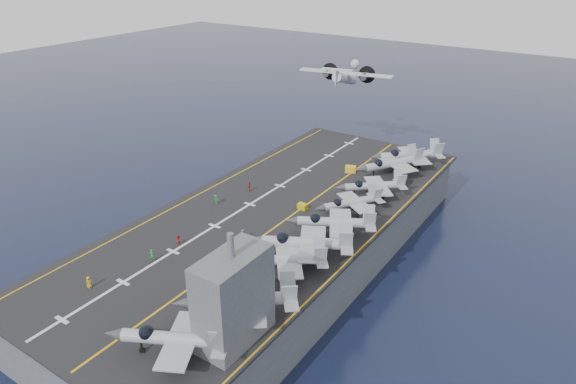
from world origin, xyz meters
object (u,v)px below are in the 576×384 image
Objects in this scene: island_superstructure at (233,289)px; transport_plane at (345,79)px; fighter_jet_0 at (175,338)px; tow_cart_a at (235,263)px.

island_superstructure is 89.34m from transport_plane.
island_superstructure is at bearing 56.96° from fighter_jet_0.
island_superstructure is 17.13m from tow_cart_a.
fighter_jet_0 is (-4.03, -6.20, -4.86)m from island_superstructure.
tow_cart_a is at bearing -74.35° from transport_plane.
transport_plane reaches higher than tow_cart_a.
tow_cart_a is at bearing 129.68° from island_superstructure.
fighter_jet_0 is 94.36m from transport_plane.
transport_plane is at bearing 106.17° from fighter_jet_0.
tow_cart_a is 75.52m from transport_plane.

